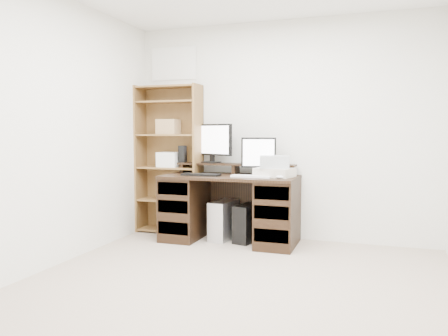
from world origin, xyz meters
The scene contains 14 objects.
room centered at (0.00, 0.00, 1.25)m, with size 3.54×4.04×2.54m.
desk centered at (-0.50, 1.64, 0.39)m, with size 1.50×0.70×0.75m.
riser_shelf centered at (-0.50, 1.85, 0.84)m, with size 1.40×0.22×0.12m.
monitor_wide centered at (-0.80, 1.87, 1.13)m, with size 0.55×0.25×0.46m.
monitor_small centered at (-0.20, 1.75, 0.98)m, with size 0.39×0.18×0.42m.
speaker centered at (-1.17, 1.84, 0.97)m, with size 0.08×0.08×0.20m, color black.
keyboard_black centered at (-0.80, 1.51, 0.76)m, with size 0.43×0.14×0.02m, color black.
keyboard_white centered at (-0.22, 1.52, 0.76)m, with size 0.44×0.13×0.02m, color white.
mouse centered at (0.10, 1.48, 0.77)m, with size 0.09×0.06×0.04m, color silver.
printer centered at (0.01, 1.65, 0.80)m, with size 0.39×0.29×0.10m, color beige.
basket centered at (0.01, 1.65, 0.91)m, with size 0.31×0.22×0.13m, color #A4AAAF.
tower_silver centered at (-0.60, 1.71, 0.22)m, with size 0.20×0.45×0.45m, color silver.
tower_black centered at (-0.31, 1.71, 0.21)m, with size 0.27×0.45×0.42m.
bookshelf centered at (-1.35, 1.86, 0.92)m, with size 0.80×0.30×1.80m.
Camera 1 is at (1.01, -2.98, 1.23)m, focal length 35.00 mm.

